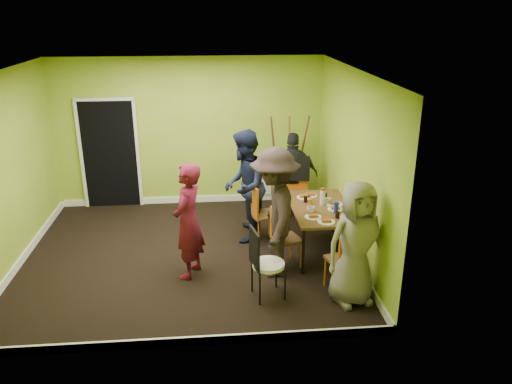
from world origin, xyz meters
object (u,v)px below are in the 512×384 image
dining_table (321,210)px  chair_bentwood (263,260)px  chair_front_end (347,256)px  orange_bottle (311,202)px  easel (288,163)px  person_standing (188,221)px  thermos (322,197)px  person_back_end (293,174)px  person_left_far (245,186)px  chair_left_far (259,210)px  person_left_near (275,213)px  chair_left_near (282,234)px  chair_back_end (297,175)px  blue_bottle (336,207)px  person_front_end (356,244)px

dining_table → chair_bentwood: size_ratio=1.52×
chair_front_end → orange_bottle: bearing=83.9°
easel → person_standing: 2.95m
thermos → person_back_end: bearing=98.3°
orange_bottle → person_left_far: (-0.99, 0.48, 0.12)m
easel → person_left_far: size_ratio=0.99×
dining_table → chair_left_far: chair_left_far is taller
thermos → person_left_near: person_left_near is taller
person_standing → chair_left_near: bearing=117.0°
person_back_end → thermos: bearing=109.2°
dining_table → chair_back_end: 1.44m
blue_bottle → chair_bentwood: bearing=-140.3°
thermos → blue_bottle: thermos is taller
blue_bottle → person_standing: size_ratio=0.11×
chair_left_far → person_left_near: size_ratio=0.52×
thermos → chair_back_end: bearing=97.3°
chair_bentwood → thermos: (1.05, 1.32, 0.33)m
chair_left_far → chair_front_end: chair_left_far is taller
dining_table → chair_back_end: bearing=95.5°
chair_left_far → chair_back_end: size_ratio=0.87×
dining_table → person_left_near: person_left_near is taller
orange_bottle → person_left_far: person_left_far is taller
thermos → chair_front_end: bearing=-87.7°
chair_left_far → person_left_far: 0.46m
chair_left_near → person_back_end: person_back_end is taller
chair_bentwood → person_left_near: 0.78m
chair_left_far → person_left_far: (-0.23, 0.16, 0.36)m
person_standing → chair_left_far: bearing=153.7°
blue_bottle → person_standing: bearing=-171.9°
thermos → blue_bottle: bearing=-68.7°
dining_table → person_left_near: (-0.80, -0.60, 0.24)m
chair_bentwood → easel: size_ratio=0.54×
chair_back_end → chair_bentwood: (-0.88, -2.67, -0.25)m
dining_table → chair_front_end: 1.24m
chair_front_end → easel: 3.07m
chair_back_end → orange_bottle: (-0.00, -1.32, 0.00)m
dining_table → blue_bottle: (0.17, -0.25, 0.14)m
dining_table → person_back_end: 1.59m
chair_left_far → person_left_near: bearing=-11.9°
easel → person_standing: size_ratio=1.08×
easel → orange_bottle: size_ratio=21.66×
chair_back_end → thermos: (0.17, -1.35, 0.08)m
person_left_near → thermos: bearing=135.0°
chair_back_end → blue_bottle: chair_back_end is taller
chair_left_far → chair_front_end: size_ratio=1.02×
chair_bentwood → thermos: size_ratio=4.10×
chair_left_near → person_standing: 1.38m
chair_left_near → person_front_end: 1.32m
person_standing → person_front_end: 2.30m
person_left_far → person_left_near: bearing=26.8°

